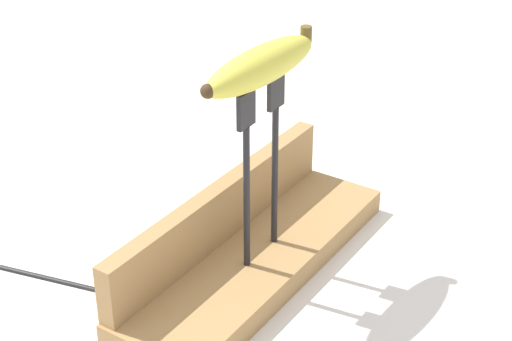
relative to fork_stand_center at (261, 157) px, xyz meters
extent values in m
plane|color=silver|center=(0.00, 0.01, -0.15)|extent=(3.00, 3.00, 0.00)
cube|color=#A87F4C|center=(0.00, 0.01, -0.13)|extent=(0.38, 0.12, 0.03)
cube|color=#A87F4C|center=(0.00, 0.05, -0.08)|extent=(0.37, 0.02, 0.07)
cylinder|color=black|center=(-0.03, 0.00, -0.04)|extent=(0.01, 0.01, 0.16)
cube|color=black|center=(-0.03, 0.00, 0.06)|extent=(0.03, 0.00, 0.04)
cylinder|color=black|center=(0.03, 0.00, -0.04)|extent=(0.01, 0.01, 0.16)
cube|color=black|center=(0.03, 0.00, 0.06)|extent=(0.03, 0.00, 0.04)
ellipsoid|color=#DBD147|center=(0.00, 0.00, 0.10)|extent=(0.17, 0.05, 0.04)
cylinder|color=brown|center=(0.08, 0.00, 0.11)|extent=(0.01, 0.01, 0.02)
sphere|color=#3F2D19|center=(-0.08, 0.00, 0.10)|extent=(0.01, 0.01, 0.01)
cylinder|color=black|center=(-0.14, 0.20, -0.14)|extent=(0.04, 0.15, 0.01)
torus|color=black|center=(0.09, 0.10, -0.14)|extent=(0.08, 0.08, 0.01)
camera|label=1|loc=(-0.62, -0.40, 0.40)|focal=57.66mm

